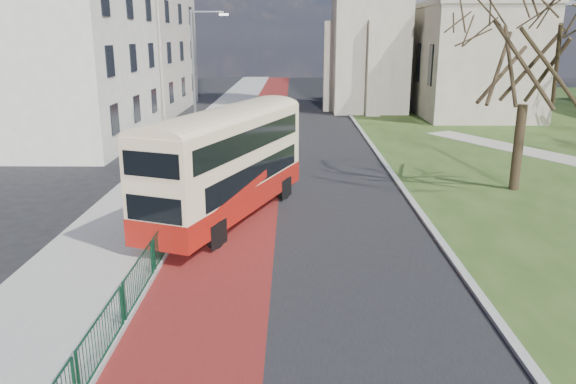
{
  "coord_description": "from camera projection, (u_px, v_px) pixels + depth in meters",
  "views": [
    {
      "loc": [
        1.09,
        -14.22,
        6.78
      ],
      "look_at": [
        0.95,
        2.84,
        2.0
      ],
      "focal_mm": 35.0,
      "sensor_mm": 36.0,
      "label": 1
    }
  ],
  "objects": [
    {
      "name": "ground",
      "position": [
        253.0,
        289.0,
        15.53
      ],
      "size": [
        160.0,
        160.0,
        0.0
      ],
      "primitive_type": "plane",
      "color": "black",
      "rests_on": "ground"
    },
    {
      "name": "road_carriageway",
      "position": [
        299.0,
        148.0,
        34.77
      ],
      "size": [
        9.0,
        120.0,
        0.01
      ],
      "primitive_type": "cube",
      "color": "black",
      "rests_on": "ground"
    },
    {
      "name": "bus_lane",
      "position": [
        256.0,
        148.0,
        34.79
      ],
      "size": [
        3.4,
        120.0,
        0.01
      ],
      "primitive_type": "cube",
      "color": "#591414",
      "rests_on": "ground"
    },
    {
      "name": "pavement_west",
      "position": [
        195.0,
        147.0,
        34.81
      ],
      "size": [
        4.0,
        120.0,
        0.12
      ],
      "primitive_type": "cube",
      "color": "gray",
      "rests_on": "ground"
    },
    {
      "name": "kerb_west",
      "position": [
        227.0,
        147.0,
        34.79
      ],
      "size": [
        0.25,
        120.0,
        0.13
      ],
      "primitive_type": "cube",
      "color": "#999993",
      "rests_on": "ground"
    },
    {
      "name": "kerb_east",
      "position": [
        369.0,
        142.0,
        36.65
      ],
      "size": [
        0.25,
        80.0,
        0.13
      ],
      "primitive_type": "cube",
      "color": "#999993",
      "rests_on": "ground"
    },
    {
      "name": "pedestrian_railing",
      "position": [
        175.0,
        223.0,
        19.25
      ],
      "size": [
        0.07,
        24.0,
        1.12
      ],
      "color": "#0E3E27",
      "rests_on": "ground"
    },
    {
      "name": "street_block_near",
      "position": [
        52.0,
        40.0,
        35.07
      ],
      "size": [
        10.3,
        14.3,
        13.0
      ],
      "color": "beige",
      "rests_on": "ground"
    },
    {
      "name": "street_block_far",
      "position": [
        126.0,
        47.0,
        50.67
      ],
      "size": [
        10.3,
        16.3,
        11.5
      ],
      "color": "#B5AA99",
      "rests_on": "ground"
    },
    {
      "name": "streetlamp",
      "position": [
        196.0,
        75.0,
        31.66
      ],
      "size": [
        2.13,
        0.18,
        8.0
      ],
      "color": "gray",
      "rests_on": "pavement_west"
    },
    {
      "name": "bus",
      "position": [
        227.0,
        159.0,
        20.9
      ],
      "size": [
        5.47,
        9.86,
        4.05
      ],
      "rotation": [
        0.0,
        0.0,
        -0.36
      ],
      "color": "#9B150E",
      "rests_on": "ground"
    },
    {
      "name": "winter_tree_near",
      "position": [
        531.0,
        33.0,
        23.6
      ],
      "size": [
        8.57,
        8.57,
        9.86
      ],
      "rotation": [
        0.0,
        0.0,
        0.35
      ],
      "color": "#312618",
      "rests_on": "grass_green"
    }
  ]
}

